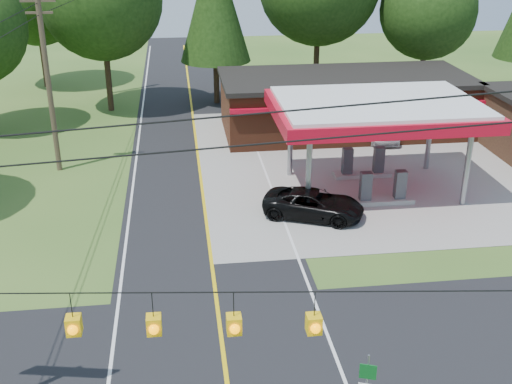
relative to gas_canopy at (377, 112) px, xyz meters
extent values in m
plane|color=#365F21|center=(-9.00, -13.00, -4.27)|extent=(120.00, 120.00, 0.00)
cube|color=black|center=(-9.00, -13.00, -4.26)|extent=(8.00, 120.00, 0.02)
cube|color=black|center=(-9.00, -13.00, -4.25)|extent=(70.00, 7.00, 0.02)
cube|color=yellow|center=(-9.00, -13.00, -4.24)|extent=(0.15, 110.00, 0.00)
cylinder|color=gray|center=(-4.00, -2.50, -2.17)|extent=(0.28, 0.28, 4.20)
cylinder|color=gray|center=(-4.00, 2.50, -2.17)|extent=(0.28, 0.28, 4.20)
cylinder|color=gray|center=(4.00, -2.50, -2.17)|extent=(0.28, 0.28, 4.20)
cylinder|color=gray|center=(4.00, 2.50, -2.17)|extent=(0.28, 0.28, 4.20)
cube|color=red|center=(0.00, 0.00, 0.08)|extent=(10.60, 7.40, 0.70)
cube|color=white|center=(0.00, 0.00, 0.48)|extent=(10.00, 7.00, 0.25)
cube|color=#9E9B93|center=(0.00, -1.80, -4.14)|extent=(3.20, 0.90, 0.22)
cube|color=#3F3F44|center=(-0.90, -1.80, -3.32)|extent=(0.55, 0.45, 1.50)
cube|color=#3F3F44|center=(0.90, -1.80, -3.32)|extent=(0.55, 0.45, 1.50)
cube|color=#9E9B93|center=(0.00, 1.80, -4.14)|extent=(3.20, 0.90, 0.22)
cube|color=#3F3F44|center=(-0.90, 1.80, -3.32)|extent=(0.55, 0.45, 1.50)
cube|color=#3F3F44|center=(0.90, 1.80, -3.32)|extent=(0.55, 0.45, 1.50)
cube|color=brown|center=(1.00, 10.00, -2.52)|extent=(16.00, 7.00, 3.50)
cube|color=black|center=(1.00, 10.00, -0.62)|extent=(16.40, 7.40, 0.30)
cube|color=red|center=(1.00, 6.40, -1.57)|extent=(16.00, 0.50, 0.25)
cylinder|color=#473828|center=(-17.00, 5.00, 0.73)|extent=(0.30, 0.30, 10.00)
cube|color=#473828|center=(-17.00, 5.00, 5.13)|extent=(1.80, 0.12, 0.12)
cube|color=#473828|center=(-17.00, 5.00, 4.53)|extent=(1.40, 0.12, 0.12)
cylinder|color=#473828|center=(-15.50, 22.00, 0.48)|extent=(0.30, 0.30, 9.50)
cube|color=yellow|center=(-12.55, -18.70, 1.23)|extent=(0.32, 0.32, 0.42)
cube|color=yellow|center=(-10.85, -18.90, 1.23)|extent=(0.32, 0.32, 0.42)
cube|color=yellow|center=(-9.15, -19.10, 1.23)|extent=(0.32, 0.32, 0.42)
cube|color=yellow|center=(-7.45, -19.30, 1.23)|extent=(0.32, 0.32, 0.42)
cylinder|color=#332316|center=(-15.00, 17.00, -1.93)|extent=(0.44, 0.44, 4.68)
cylinder|color=#332316|center=(-7.00, 18.00, -2.11)|extent=(0.44, 0.44, 4.32)
cylinder|color=#332316|center=(1.00, 19.00, -1.75)|extent=(0.44, 0.44, 5.04)
cylinder|color=#332316|center=(9.00, 17.00, -2.29)|extent=(0.44, 0.44, 3.96)
sphere|color=black|center=(9.00, 17.00, 2.55)|extent=(7.26, 7.26, 7.26)
cylinder|color=#332316|center=(-21.00, 25.00, -2.11)|extent=(0.44, 0.44, 4.32)
imported|color=black|center=(-3.81, -3.00, -3.60)|extent=(6.32, 6.32, 1.34)
imported|color=silver|center=(3.00, 8.00, -3.49)|extent=(5.11, 5.11, 1.56)
cube|color=#0C591E|center=(-5.20, -16.62, -2.46)|extent=(0.46, 0.20, 0.48)
camera|label=1|loc=(-10.13, -30.50, 9.31)|focal=45.00mm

